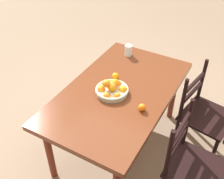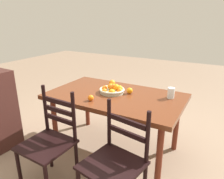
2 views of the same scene
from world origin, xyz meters
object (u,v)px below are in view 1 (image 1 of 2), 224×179
fruit_bowl (112,89)px  orange_loose_0 (142,107)px  drinking_glass (128,50)px  dining_table (119,96)px  orange_loose_1 (116,76)px  chair_near_window (203,115)px  chair_by_cabinet (191,165)px

fruit_bowl → orange_loose_0: (0.08, 0.34, -0.01)m
fruit_bowl → drinking_glass: 0.68m
dining_table → orange_loose_1: size_ratio=21.71×
chair_near_window → fruit_bowl: chair_near_window is taller
chair_near_window → fruit_bowl: (0.46, -0.78, 0.34)m
chair_by_cabinet → orange_loose_1: chair_by_cabinet is taller
chair_near_window → drinking_glass: chair_near_window is taller
chair_by_cabinet → fruit_bowl: bearing=79.1°
dining_table → drinking_glass: (-0.60, -0.21, 0.13)m
fruit_bowl → dining_table: bearing=147.3°
dining_table → orange_loose_0: (0.14, 0.30, 0.10)m
chair_by_cabinet → orange_loose_1: 1.05m
dining_table → orange_loose_0: orange_loose_0 is taller
orange_loose_1 → drinking_glass: bearing=-168.4°
fruit_bowl → orange_loose_1: 0.21m
fruit_bowl → drinking_glass: (-0.66, -0.17, 0.02)m
fruit_bowl → drinking_glass: size_ratio=2.54×
chair_by_cabinet → orange_loose_1: size_ratio=13.33×
orange_loose_1 → chair_by_cabinet: bearing=66.3°
dining_table → orange_loose_0: bearing=64.4°
chair_by_cabinet → fruit_bowl: size_ratio=3.15×
chair_near_window → orange_loose_0: (0.54, -0.44, 0.33)m
orange_loose_0 → drinking_glass: drinking_glass is taller
chair_by_cabinet → drinking_glass: (-0.87, -1.02, 0.33)m
orange_loose_1 → drinking_glass: 0.47m
fruit_bowl → orange_loose_0: size_ratio=4.77×
chair_by_cabinet → orange_loose_0: 0.61m
chair_near_window → drinking_glass: bearing=88.4°
dining_table → chair_near_window: (-0.40, 0.74, -0.23)m
chair_near_window → chair_by_cabinet: size_ratio=0.94×
orange_loose_0 → orange_loose_1: 0.49m
drinking_glass → fruit_bowl: bearing=14.1°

